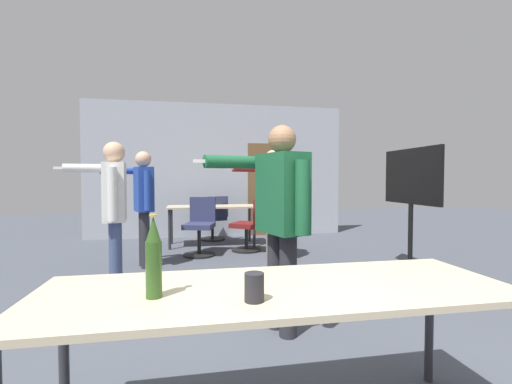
{
  "coord_description": "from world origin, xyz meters",
  "views": [
    {
      "loc": [
        -0.55,
        -1.33,
        1.25
      ],
      "look_at": [
        0.19,
        2.71,
        1.1
      ],
      "focal_mm": 24.0,
      "sensor_mm": 36.0,
      "label": 1
    }
  ],
  "objects_px": {
    "person_right_polo": "(143,197)",
    "beer_bottle": "(154,258)",
    "person_center_tall": "(113,202)",
    "office_chair_far_right": "(214,220)",
    "person_far_watching": "(272,193)",
    "tv_screen": "(411,196)",
    "person_near_casual": "(280,209)",
    "office_chair_side_rolled": "(200,228)",
    "drink_cup": "(254,287)",
    "office_chair_far_left": "(250,227)"
  },
  "relations": [
    {
      "from": "office_chair_side_rolled",
      "to": "office_chair_far_right",
      "type": "relative_size",
      "value": 1.04
    },
    {
      "from": "person_far_watching",
      "to": "drink_cup",
      "type": "relative_size",
      "value": 14.42
    },
    {
      "from": "person_right_polo",
      "to": "office_chair_side_rolled",
      "type": "relative_size",
      "value": 1.73
    },
    {
      "from": "office_chair_far_right",
      "to": "beer_bottle",
      "type": "xyz_separation_m",
      "value": [
        -0.59,
        -5.52,
        0.5
      ]
    },
    {
      "from": "person_far_watching",
      "to": "office_chair_side_rolled",
      "type": "relative_size",
      "value": 1.79
    },
    {
      "from": "person_center_tall",
      "to": "office_chair_far_right",
      "type": "xyz_separation_m",
      "value": [
        1.26,
        3.13,
        -0.59
      ]
    },
    {
      "from": "person_far_watching",
      "to": "person_right_polo",
      "type": "relative_size",
      "value": 1.03
    },
    {
      "from": "person_center_tall",
      "to": "office_chair_far_right",
      "type": "relative_size",
      "value": 1.82
    },
    {
      "from": "tv_screen",
      "to": "person_near_casual",
      "type": "bearing_deg",
      "value": -57.83
    },
    {
      "from": "person_far_watching",
      "to": "office_chair_far_left",
      "type": "bearing_deg",
      "value": 1.62
    },
    {
      "from": "person_near_casual",
      "to": "person_right_polo",
      "type": "xyz_separation_m",
      "value": [
        -1.4,
        2.37,
        -0.01
      ]
    },
    {
      "from": "drink_cup",
      "to": "office_chair_far_left",
      "type": "bearing_deg",
      "value": 80.67
    },
    {
      "from": "office_chair_side_rolled",
      "to": "person_right_polo",
      "type": "bearing_deg",
      "value": 54.09
    },
    {
      "from": "person_far_watching",
      "to": "office_chair_far_right",
      "type": "height_order",
      "value": "person_far_watching"
    },
    {
      "from": "office_chair_far_left",
      "to": "person_near_casual",
      "type": "bearing_deg",
      "value": -150.79
    },
    {
      "from": "office_chair_far_left",
      "to": "office_chair_far_right",
      "type": "bearing_deg",
      "value": 59.64
    },
    {
      "from": "person_center_tall",
      "to": "office_chair_far_right",
      "type": "distance_m",
      "value": 3.42
    },
    {
      "from": "office_chair_side_rolled",
      "to": "person_near_casual",
      "type": "bearing_deg",
      "value": 116.0
    },
    {
      "from": "tv_screen",
      "to": "office_chair_far_right",
      "type": "height_order",
      "value": "tv_screen"
    },
    {
      "from": "person_right_polo",
      "to": "beer_bottle",
      "type": "xyz_separation_m",
      "value": [
        0.53,
        -3.56,
        -0.09
      ]
    },
    {
      "from": "beer_bottle",
      "to": "person_right_polo",
      "type": "bearing_deg",
      "value": 98.54
    },
    {
      "from": "person_far_watching",
      "to": "person_right_polo",
      "type": "bearing_deg",
      "value": 76.85
    },
    {
      "from": "beer_bottle",
      "to": "person_near_casual",
      "type": "bearing_deg",
      "value": 53.93
    },
    {
      "from": "person_far_watching",
      "to": "person_near_casual",
      "type": "xyz_separation_m",
      "value": [
        -0.5,
        -2.46,
        -0.02
      ]
    },
    {
      "from": "person_center_tall",
      "to": "person_far_watching",
      "type": "bearing_deg",
      "value": -65.15
    },
    {
      "from": "person_near_casual",
      "to": "person_center_tall",
      "type": "xyz_separation_m",
      "value": [
        -1.54,
        1.21,
        -0.01
      ]
    },
    {
      "from": "beer_bottle",
      "to": "office_chair_side_rolled",
      "type": "bearing_deg",
      "value": 86.17
    },
    {
      "from": "person_far_watching",
      "to": "office_chair_far_left",
      "type": "height_order",
      "value": "person_far_watching"
    },
    {
      "from": "person_right_polo",
      "to": "beer_bottle",
      "type": "bearing_deg",
      "value": 169.28
    },
    {
      "from": "tv_screen",
      "to": "office_chair_side_rolled",
      "type": "bearing_deg",
      "value": -122.49
    },
    {
      "from": "tv_screen",
      "to": "drink_cup",
      "type": "distance_m",
      "value": 3.67
    },
    {
      "from": "person_far_watching",
      "to": "beer_bottle",
      "type": "relative_size",
      "value": 4.77
    },
    {
      "from": "beer_bottle",
      "to": "person_center_tall",
      "type": "bearing_deg",
      "value": 105.76
    },
    {
      "from": "office_chair_side_rolled",
      "to": "office_chair_far_right",
      "type": "distance_m",
      "value": 1.34
    },
    {
      "from": "person_near_casual",
      "to": "office_chair_far_right",
      "type": "xyz_separation_m",
      "value": [
        -0.28,
        4.34,
        -0.59
      ]
    },
    {
      "from": "beer_bottle",
      "to": "drink_cup",
      "type": "height_order",
      "value": "beer_bottle"
    },
    {
      "from": "person_center_tall",
      "to": "beer_bottle",
      "type": "bearing_deg",
      "value": -170.78
    },
    {
      "from": "person_center_tall",
      "to": "drink_cup",
      "type": "xyz_separation_m",
      "value": [
        1.09,
        -2.52,
        -0.2
      ]
    },
    {
      "from": "office_chair_far_left",
      "to": "beer_bottle",
      "type": "xyz_separation_m",
      "value": [
        -1.15,
        -4.34,
        0.49
      ]
    },
    {
      "from": "tv_screen",
      "to": "person_near_casual",
      "type": "relative_size",
      "value": 0.98
    },
    {
      "from": "tv_screen",
      "to": "person_center_tall",
      "type": "relative_size",
      "value": 1.0
    },
    {
      "from": "drink_cup",
      "to": "person_near_casual",
      "type": "bearing_deg",
      "value": 71.01
    },
    {
      "from": "person_center_tall",
      "to": "person_right_polo",
      "type": "distance_m",
      "value": 1.17
    },
    {
      "from": "office_chair_side_rolled",
      "to": "office_chair_far_right",
      "type": "bearing_deg",
      "value": -88.0
    },
    {
      "from": "person_right_polo",
      "to": "office_chair_far_right",
      "type": "xyz_separation_m",
      "value": [
        1.12,
        1.97,
        -0.58
      ]
    },
    {
      "from": "office_chair_far_left",
      "to": "person_far_watching",
      "type": "bearing_deg",
      "value": -128.32
    },
    {
      "from": "person_right_polo",
      "to": "drink_cup",
      "type": "distance_m",
      "value": 3.8
    },
    {
      "from": "tv_screen",
      "to": "person_near_casual",
      "type": "distance_m",
      "value": 2.48
    },
    {
      "from": "person_right_polo",
      "to": "beer_bottle",
      "type": "relative_size",
      "value": 4.62
    },
    {
      "from": "office_chair_side_rolled",
      "to": "office_chair_far_left",
      "type": "relative_size",
      "value": 1.04
    }
  ]
}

